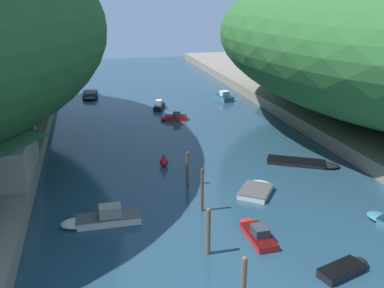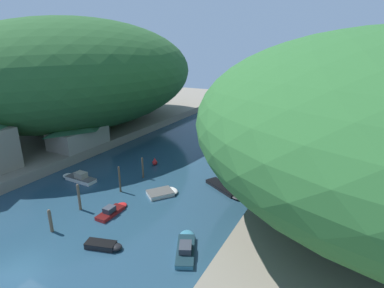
{
  "view_description": "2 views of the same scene",
  "coord_description": "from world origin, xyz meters",
  "px_view_note": "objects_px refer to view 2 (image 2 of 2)",
  "views": [
    {
      "loc": [
        -9.15,
        -12.56,
        14.93
      ],
      "look_at": [
        -0.95,
        21.23,
        2.73
      ],
      "focal_mm": 40.0,
      "sensor_mm": 36.0,
      "label": 1
    },
    {
      "loc": [
        21.64,
        -10.8,
        17.38
      ],
      "look_at": [
        1.76,
        26.23,
        3.28
      ],
      "focal_mm": 28.0,
      "sensor_mm": 36.0,
      "label": 2
    }
  ],
  "objects_px": {
    "boat_white_cruiser": "(205,117)",
    "boat_navy_launch": "(113,211)",
    "boat_mid_channel": "(227,131)",
    "boat_far_right_bank": "(218,140)",
    "channel_buoy_near": "(155,162)",
    "boat_open_rowboat": "(164,192)",
    "boat_red_skiff": "(78,178)",
    "boat_far_upstream": "(280,134)",
    "boathouse_shed": "(78,133)",
    "boat_small_dinghy": "(227,190)",
    "boat_yellow_tender": "(186,247)",
    "boat_cabin_cruiser": "(105,246)"
  },
  "relations": [
    {
      "from": "boathouse_shed",
      "to": "boat_yellow_tender",
      "type": "bearing_deg",
      "value": -25.35
    },
    {
      "from": "boat_red_skiff",
      "to": "boat_navy_launch",
      "type": "height_order",
      "value": "boat_red_skiff"
    },
    {
      "from": "boat_navy_launch",
      "to": "boat_far_right_bank",
      "type": "height_order",
      "value": "boat_far_right_bank"
    },
    {
      "from": "boat_white_cruiser",
      "to": "boat_red_skiff",
      "type": "bearing_deg",
      "value": 92.8
    },
    {
      "from": "channel_buoy_near",
      "to": "boat_mid_channel",
      "type": "bearing_deg",
      "value": 81.52
    },
    {
      "from": "boat_yellow_tender",
      "to": "boat_open_rowboat",
      "type": "bearing_deg",
      "value": 107.8
    },
    {
      "from": "boat_mid_channel",
      "to": "boat_cabin_cruiser",
      "type": "relative_size",
      "value": 1.15
    },
    {
      "from": "boat_open_rowboat",
      "to": "boat_far_upstream",
      "type": "bearing_deg",
      "value": 113.95
    },
    {
      "from": "channel_buoy_near",
      "to": "boat_far_right_bank",
      "type": "bearing_deg",
      "value": 75.41
    },
    {
      "from": "boat_cabin_cruiser",
      "to": "boat_open_rowboat",
      "type": "xyz_separation_m",
      "value": [
        -0.99,
        10.98,
        -0.03
      ]
    },
    {
      "from": "boat_yellow_tender",
      "to": "boat_far_upstream",
      "type": "bearing_deg",
      "value": 64.52
    },
    {
      "from": "boat_far_right_bank",
      "to": "channel_buoy_near",
      "type": "bearing_deg",
      "value": 176.53
    },
    {
      "from": "boat_far_upstream",
      "to": "boat_small_dinghy",
      "type": "bearing_deg",
      "value": -100.28
    },
    {
      "from": "boat_white_cruiser",
      "to": "channel_buoy_near",
      "type": "relative_size",
      "value": 4.35
    },
    {
      "from": "boat_small_dinghy",
      "to": "channel_buoy_near",
      "type": "xyz_separation_m",
      "value": [
        -12.73,
        2.74,
        0.26
      ]
    },
    {
      "from": "boat_yellow_tender",
      "to": "boat_cabin_cruiser",
      "type": "relative_size",
      "value": 1.5
    },
    {
      "from": "boat_small_dinghy",
      "to": "boat_yellow_tender",
      "type": "bearing_deg",
      "value": 33.63
    },
    {
      "from": "boat_mid_channel",
      "to": "boat_navy_launch",
      "type": "height_order",
      "value": "boat_mid_channel"
    },
    {
      "from": "boat_red_skiff",
      "to": "boat_yellow_tender",
      "type": "relative_size",
      "value": 1.01
    },
    {
      "from": "boat_mid_channel",
      "to": "boat_far_right_bank",
      "type": "bearing_deg",
      "value": -63.8
    },
    {
      "from": "boathouse_shed",
      "to": "boat_open_rowboat",
      "type": "height_order",
      "value": "boathouse_shed"
    },
    {
      "from": "boat_red_skiff",
      "to": "boat_cabin_cruiser",
      "type": "bearing_deg",
      "value": -123.31
    },
    {
      "from": "boathouse_shed",
      "to": "channel_buoy_near",
      "type": "bearing_deg",
      "value": 7.92
    },
    {
      "from": "boat_far_upstream",
      "to": "boathouse_shed",
      "type": "bearing_deg",
      "value": -145.09
    },
    {
      "from": "boat_cabin_cruiser",
      "to": "boat_open_rowboat",
      "type": "distance_m",
      "value": 11.03
    },
    {
      "from": "boat_cabin_cruiser",
      "to": "boat_far_upstream",
      "type": "distance_m",
      "value": 42.62
    },
    {
      "from": "boat_yellow_tender",
      "to": "channel_buoy_near",
      "type": "xyz_separation_m",
      "value": [
        -13.7,
        14.83,
        0.16
      ]
    },
    {
      "from": "boathouse_shed",
      "to": "boat_red_skiff",
      "type": "height_order",
      "value": "boathouse_shed"
    },
    {
      "from": "boat_small_dinghy",
      "to": "boat_navy_launch",
      "type": "distance_m",
      "value": 13.85
    },
    {
      "from": "boat_far_upstream",
      "to": "boat_mid_channel",
      "type": "bearing_deg",
      "value": -173.0
    },
    {
      "from": "boat_mid_channel",
      "to": "boat_navy_launch",
      "type": "distance_m",
      "value": 34.47
    },
    {
      "from": "boat_small_dinghy",
      "to": "boat_white_cruiser",
      "type": "bearing_deg",
      "value": -120.95
    },
    {
      "from": "boat_red_skiff",
      "to": "boat_far_upstream",
      "type": "height_order",
      "value": "boat_far_upstream"
    },
    {
      "from": "boat_red_skiff",
      "to": "channel_buoy_near",
      "type": "bearing_deg",
      "value": -32.63
    },
    {
      "from": "boathouse_shed",
      "to": "boat_white_cruiser",
      "type": "height_order",
      "value": "boathouse_shed"
    },
    {
      "from": "boat_red_skiff",
      "to": "boat_far_right_bank",
      "type": "xyz_separation_m",
      "value": [
        9.88,
        24.11,
        -0.02
      ]
    },
    {
      "from": "boathouse_shed",
      "to": "boat_white_cruiser",
      "type": "distance_m",
      "value": 32.8
    },
    {
      "from": "boat_mid_channel",
      "to": "boat_white_cruiser",
      "type": "height_order",
      "value": "boat_white_cruiser"
    },
    {
      "from": "boat_cabin_cruiser",
      "to": "boat_far_upstream",
      "type": "bearing_deg",
      "value": 154.8
    },
    {
      "from": "boat_cabin_cruiser",
      "to": "channel_buoy_near",
      "type": "height_order",
      "value": "channel_buoy_near"
    },
    {
      "from": "boat_cabin_cruiser",
      "to": "boat_navy_launch",
      "type": "height_order",
      "value": "boat_navy_launch"
    },
    {
      "from": "boat_far_right_bank",
      "to": "channel_buoy_near",
      "type": "relative_size",
      "value": 2.98
    },
    {
      "from": "boat_yellow_tender",
      "to": "boat_navy_launch",
      "type": "bearing_deg",
      "value": 145.06
    },
    {
      "from": "boat_small_dinghy",
      "to": "boat_mid_channel",
      "type": "bearing_deg",
      "value": -129.13
    },
    {
      "from": "channel_buoy_near",
      "to": "boat_open_rowboat",
      "type": "bearing_deg",
      "value": -48.62
    },
    {
      "from": "boat_white_cruiser",
      "to": "boat_navy_launch",
      "type": "bearing_deg",
      "value": 105.53
    },
    {
      "from": "boat_red_skiff",
      "to": "boat_far_upstream",
      "type": "relative_size",
      "value": 1.23
    },
    {
      "from": "boathouse_shed",
      "to": "boat_yellow_tender",
      "type": "distance_m",
      "value": 30.41
    },
    {
      "from": "boat_red_skiff",
      "to": "boat_small_dinghy",
      "type": "distance_m",
      "value": 19.84
    },
    {
      "from": "boat_far_upstream",
      "to": "boat_navy_launch",
      "type": "distance_m",
      "value": 38.58
    }
  ]
}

